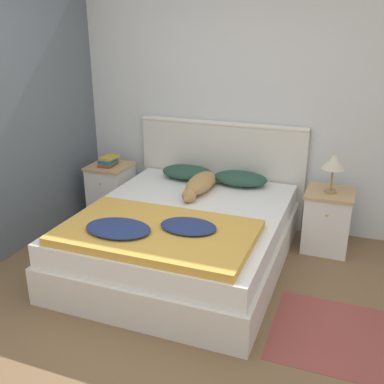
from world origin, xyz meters
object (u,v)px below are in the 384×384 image
at_px(pillow_right, 240,178).
at_px(table_lamp, 334,163).
at_px(bed, 184,237).
at_px(dog, 200,184).
at_px(book_stack, 108,161).
at_px(nightstand_left, 111,190).
at_px(pillow_left, 187,172).
at_px(nightstand_right, 327,220).

distance_m(pillow_right, table_lamp, 0.94).
relative_size(bed, dog, 2.64).
height_order(dog, book_stack, book_stack).
relative_size(bed, nightstand_left, 3.59).
relative_size(pillow_right, dog, 0.69).
xyz_separation_m(pillow_left, book_stack, (-0.88, -0.11, 0.06)).
relative_size(pillow_right, book_stack, 2.34).
bearing_deg(bed, dog, 92.96).
bearing_deg(bed, nightstand_right, 32.23).
distance_m(dog, table_lamp, 1.25).
distance_m(bed, table_lamp, 1.51).
xyz_separation_m(nightstand_left, book_stack, (0.00, -0.03, 0.34)).
height_order(nightstand_left, nightstand_right, same).
xyz_separation_m(nightstand_right, book_stack, (-2.34, -0.03, 0.34)).
distance_m(pillow_left, pillow_right, 0.58).
distance_m(dog, book_stack, 1.17).
xyz_separation_m(pillow_left, table_lamp, (1.46, -0.11, 0.29)).
relative_size(dog, book_stack, 3.38).
bearing_deg(dog, nightstand_left, 168.11).
distance_m(nightstand_left, pillow_left, 0.93).
xyz_separation_m(pillow_left, dog, (0.26, -0.33, 0.01)).
height_order(bed, dog, dog).
bearing_deg(bed, nightstand_left, 147.77).
bearing_deg(pillow_left, table_lamp, -4.36).
height_order(pillow_right, table_lamp, table_lamp).
xyz_separation_m(nightstand_left, table_lamp, (2.35, -0.02, 0.57)).
height_order(pillow_right, dog, dog).
bearing_deg(nightstand_right, pillow_right, 174.31).
xyz_separation_m(nightstand_right, pillow_right, (-0.89, 0.09, 0.28)).
xyz_separation_m(nightstand_left, pillow_right, (1.46, 0.09, 0.28)).
height_order(nightstand_right, pillow_left, pillow_left).
relative_size(nightstand_right, table_lamp, 1.61).
relative_size(nightstand_left, nightstand_right, 1.00).
bearing_deg(pillow_left, book_stack, -172.68).
relative_size(nightstand_right, pillow_left, 1.06).
height_order(pillow_left, book_stack, book_stack).
xyz_separation_m(bed, nightstand_right, (1.17, 0.74, 0.04)).
bearing_deg(pillow_left, bed, -70.83).
bearing_deg(bed, book_stack, 148.61).
relative_size(nightstand_left, dog, 0.74).
relative_size(nightstand_left, pillow_left, 1.06).
xyz_separation_m(dog, table_lamp, (1.20, 0.22, 0.28)).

